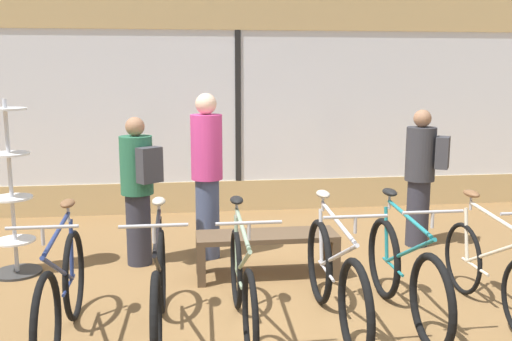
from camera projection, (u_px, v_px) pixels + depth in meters
ground_plane at (284, 320)px, 4.73m from camera, size 24.00×24.00×0.00m
shop_back_wall at (238, 99)px, 8.15m from camera, size 12.00×0.08×3.20m
bicycle_far_left at (62, 294)px, 4.25m from camera, size 0.46×1.73×1.06m
bicycle_left at (159, 289)px, 4.37m from camera, size 0.46×1.75×1.04m
bicycle_center_left at (242, 285)px, 4.48m from camera, size 0.46×1.70×1.03m
bicycle_center_right at (335, 279)px, 4.55m from camera, size 0.46×1.81×1.06m
bicycle_right at (405, 274)px, 4.68m from camera, size 0.46×1.74×1.05m
bicycle_far_right at (491, 271)px, 4.79m from camera, size 0.46×1.66×1.01m
accessory_rack at (12, 204)px, 5.69m from camera, size 0.48×0.48×1.78m
display_bench at (267, 241)px, 5.67m from camera, size 1.40×0.44×0.45m
customer_near_rack at (138, 187)px, 5.95m from camera, size 0.52×0.56×1.57m
customer_by_window at (207, 172)px, 6.17m from camera, size 0.48×0.48×1.81m
customer_mid_floor at (421, 174)px, 6.60m from camera, size 0.56×0.49×1.60m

